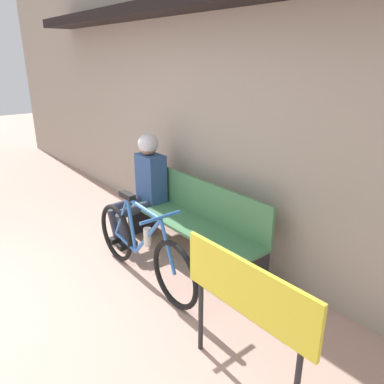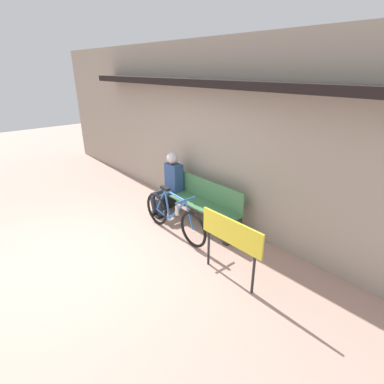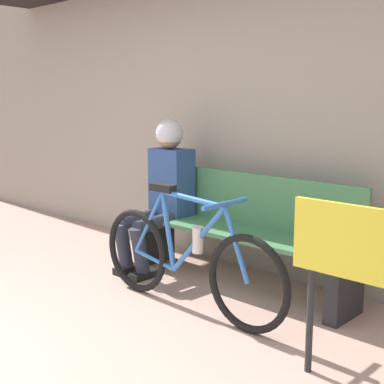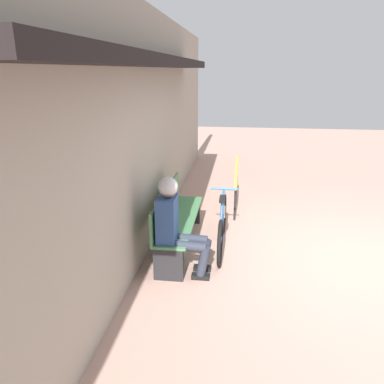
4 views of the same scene
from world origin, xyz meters
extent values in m
cube|color=#9E9384|center=(0.00, 2.69, 1.60)|extent=(12.00, 0.12, 3.20)
cube|color=#477F51|center=(0.21, 2.20, 0.42)|extent=(1.88, 0.42, 0.03)
cube|color=#477F51|center=(0.21, 2.40, 0.64)|extent=(1.88, 0.03, 0.40)
cube|color=#232326|center=(-0.68, 2.20, 0.20)|extent=(0.10, 0.36, 0.41)
cube|color=#232326|center=(1.10, 2.20, 0.20)|extent=(0.10, 0.36, 0.41)
torus|color=black|center=(-0.25, 1.62, 0.31)|extent=(0.61, 0.05, 0.61)
torus|color=black|center=(0.77, 1.62, 0.31)|extent=(0.61, 0.05, 0.61)
cylinder|color=blue|center=(0.31, 1.62, 0.76)|extent=(0.55, 0.03, 0.06)
cylinder|color=blue|center=(0.36, 1.62, 0.50)|extent=(0.47, 0.03, 0.52)
cylinder|color=blue|center=(0.09, 1.62, 0.51)|extent=(0.14, 0.03, 0.53)
cylinder|color=blue|center=(-0.06, 1.62, 0.28)|extent=(0.39, 0.03, 0.08)
cylinder|color=blue|center=(-0.11, 1.62, 0.54)|extent=(0.31, 0.02, 0.49)
cylinder|color=blue|center=(0.68, 1.62, 0.53)|extent=(0.21, 0.03, 0.45)
cube|color=black|center=(0.04, 1.62, 0.80)|extent=(0.20, 0.07, 0.05)
cylinder|color=blue|center=(0.59, 1.62, 0.77)|extent=(0.03, 0.40, 0.03)
cylinder|color=beige|center=(0.36, 1.62, 0.50)|extent=(0.07, 0.07, 0.17)
cylinder|color=#2D3342|center=(-0.62, 1.98, 0.43)|extent=(0.11, 0.44, 0.13)
cylinder|color=#2D3342|center=(-0.62, 1.80, 0.24)|extent=(0.11, 0.17, 0.38)
cube|color=black|center=(-0.62, 1.83, 0.03)|extent=(0.10, 0.22, 0.06)
cylinder|color=#2D3342|center=(-0.42, 1.98, 0.43)|extent=(0.11, 0.44, 0.13)
cylinder|color=#2D3342|center=(-0.42, 1.80, 0.24)|extent=(0.11, 0.17, 0.38)
cube|color=black|center=(-0.42, 1.83, 0.03)|extent=(0.10, 0.22, 0.06)
cube|color=#2D4C84|center=(-0.52, 2.24, 0.71)|extent=(0.34, 0.22, 0.55)
sphere|color=#9E7556|center=(-0.52, 2.22, 1.09)|extent=(0.20, 0.20, 0.20)
sphere|color=silver|center=(-0.52, 2.22, 1.12)|extent=(0.23, 0.23, 0.23)
cylinder|color=#232326|center=(1.29, 1.46, 0.28)|extent=(0.04, 0.04, 0.55)
camera|label=1|loc=(2.97, 0.02, 2.03)|focal=35.00mm
camera|label=2|loc=(3.94, -1.18, 2.72)|focal=28.00mm
camera|label=3|loc=(2.63, -0.82, 1.41)|focal=50.00mm
camera|label=4|loc=(-4.57, 1.41, 2.40)|focal=35.00mm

